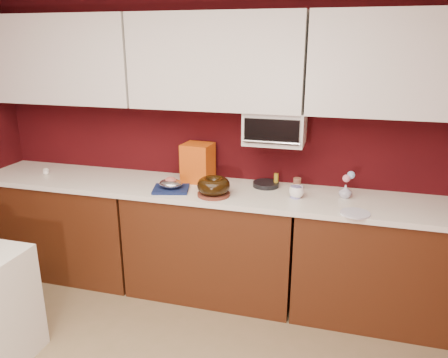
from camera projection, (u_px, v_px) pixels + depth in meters
wall_back at (223, 136)px, 3.57m from camera, size 4.00×0.02×2.50m
base_cabinet_left at (69, 225)px, 3.88m from camera, size 1.31×0.58×0.86m
base_cabinet_center at (213, 243)px, 3.54m from camera, size 1.31×0.58×0.86m
base_cabinet_right at (386, 265)px, 3.20m from camera, size 1.31×0.58×0.86m
countertop at (212, 191)px, 3.40m from camera, size 4.00×0.62×0.04m
upper_cabinet_left at (61, 60)px, 3.58m from camera, size 1.31×0.33×0.70m
upper_cabinet_center at (217, 62)px, 3.24m from camera, size 1.31×0.33×0.70m
upper_cabinet_right at (409, 64)px, 2.90m from camera, size 1.31×0.33×0.70m
toaster_oven at (275, 127)px, 3.29m from camera, size 0.45×0.30×0.25m
toaster_oven_door at (271, 132)px, 3.14m from camera, size 0.40×0.02×0.18m
toaster_oven_handle at (271, 142)px, 3.15m from camera, size 0.42×0.02×0.02m
cake_base at (214, 194)px, 3.24m from camera, size 0.32×0.32×0.02m
bundt_cake at (214, 185)px, 3.22m from camera, size 0.30×0.30×0.10m
navy_towel at (171, 189)px, 3.35m from camera, size 0.32×0.29×0.02m
foil_ham_nest at (171, 184)px, 3.34m from camera, size 0.22×0.21×0.07m
roasted_ham at (171, 180)px, 3.33m from camera, size 0.11×0.10×0.06m
pandoro_box at (198, 163)px, 3.53m from camera, size 0.25×0.23×0.31m
dark_pan at (266, 184)px, 3.44m from camera, size 0.26×0.26×0.04m
coffee_mug at (296, 191)px, 3.19m from camera, size 0.13×0.13×0.11m
blue_jar at (296, 192)px, 3.18m from camera, size 0.08×0.08×0.09m
flower_vase at (345, 190)px, 3.18m from camera, size 0.10×0.10×0.11m
flower_pink at (346, 178)px, 3.16m from camera, size 0.06×0.06×0.06m
flower_blue at (351, 175)px, 3.16m from camera, size 0.06×0.06×0.06m
china_plate at (355, 213)px, 2.90m from camera, size 0.24×0.24×0.01m
amber_bottle at (276, 180)px, 3.42m from camera, size 0.05×0.05×0.11m
paper_cup at (297, 184)px, 3.37m from camera, size 0.08×0.08×0.09m
egg_left at (46, 172)px, 3.74m from camera, size 0.05×0.04×0.04m
egg_right at (46, 170)px, 3.79m from camera, size 0.07×0.06×0.04m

